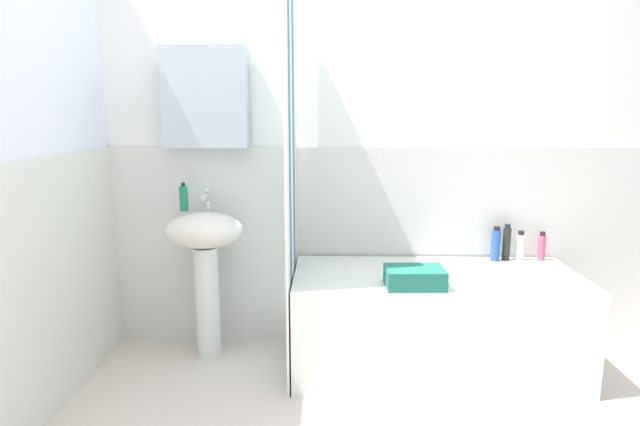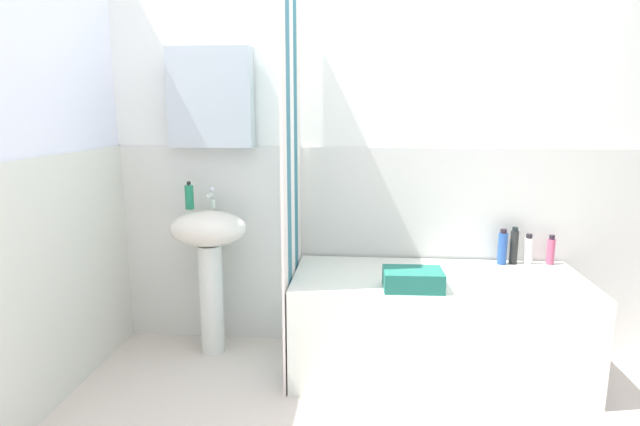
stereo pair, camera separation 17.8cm
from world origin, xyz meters
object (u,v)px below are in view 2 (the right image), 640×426
Objects in this scene: shampoo_bottle at (528,250)px; conditioner_bottle at (502,248)px; soap_dispenser at (189,197)px; body_wash_bottle at (514,246)px; towel_folded at (413,279)px; sink at (209,250)px; bathtub at (436,324)px; lotion_bottle at (551,251)px.

conditioner_bottle reaches higher than shampoo_bottle.
shampoo_bottle is (1.94, 0.07, -0.29)m from soap_dispenser.
body_wash_bottle is 0.74× the size of towel_folded.
soap_dispenser is 0.57× the size of towel_folded.
towel_folded is at bearing -18.35° from soap_dispenser.
sink is 1.33m from bathtub.
bathtub is 0.65m from body_wash_bottle.
body_wash_bottle is 1.04× the size of conditioner_bottle.
sink is 1.67m from conditioner_bottle.
body_wash_bottle is at bearing 38.66° from towel_folded.
soap_dispenser is 1.55m from bathtub.
towel_folded is at bearing -144.75° from shampoo_bottle.
sink reaches higher than body_wash_bottle.
towel_folded is at bearing -141.34° from body_wash_bottle.
body_wash_bottle is at bearing 4.32° from sink.
soap_dispenser is 0.11× the size of bathtub.
lotion_bottle is (2.06, 0.08, -0.29)m from soap_dispenser.
bathtub is 0.70m from shampoo_bottle.
sink is 2.96× the size of towel_folded.
bathtub is (1.28, -0.14, -0.35)m from sink.
shampoo_bottle is (-0.12, -0.00, 0.00)m from lotion_bottle.
lotion_bottle is at bearing 4.50° from conditioner_bottle.
soap_dispenser is 1.35m from towel_folded.
sink is 1.94m from lotion_bottle.
shampoo_bottle reaches higher than towel_folded.
sink is at bearing -175.68° from body_wash_bottle.
shampoo_bottle is 0.84m from towel_folded.
bathtub is 0.59m from conditioner_bottle.
conditioner_bottle is at bearing 40.87° from towel_folded.
towel_folded is (-0.54, -0.47, -0.05)m from conditioner_bottle.
shampoo_bottle is at bearing 26.45° from bathtub.
body_wash_bottle is at bearing 30.33° from bathtub.
conditioner_bottle reaches higher than towel_folded.
shampoo_bottle reaches higher than lotion_bottle.
lotion_bottle is (0.66, 0.27, 0.35)m from bathtub.
soap_dispenser is 0.96× the size of lotion_bottle.
sink is at bearing 173.92° from bathtub.
shampoo_bottle is 0.82× the size of body_wash_bottle.
sink is 5.22× the size of soap_dispenser.
bathtub is at bearing -149.67° from body_wash_bottle.
sink is at bearing 162.45° from towel_folded.
bathtub is at bearing -7.89° from soap_dispenser.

